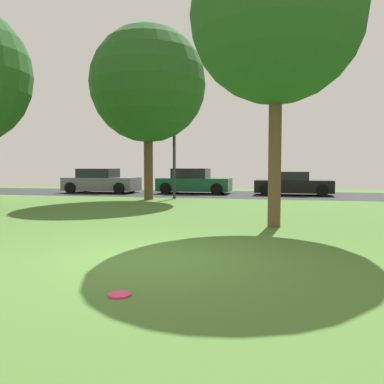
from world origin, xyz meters
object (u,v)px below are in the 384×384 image
parked_car_grey (101,182)px  street_lamp_post (174,151)px  maple_tree_near (148,84)px  parked_car_green (194,182)px  frisbee_disc (119,295)px  maple_tree_far (276,17)px  parked_car_black (293,184)px

parked_car_grey → street_lamp_post: 6.62m
parked_car_grey → maple_tree_near: bearing=-43.3°
parked_car_green → frisbee_disc: bearing=-79.9°
maple_tree_far → street_lamp_post: size_ratio=1.63×
maple_tree_near → parked_car_green: size_ratio=1.94×
frisbee_disc → parked_car_grey: parked_car_grey is taller
maple_tree_far → parked_car_black: 12.89m
parked_car_grey → parked_car_green: parked_car_green is taller
parked_car_green → street_lamp_post: bearing=-90.6°
maple_tree_near → frisbee_disc: size_ratio=29.47×
parked_car_green → street_lamp_post: (-0.04, -3.96, 1.60)m
maple_tree_near → parked_car_green: (1.09, 4.66, -4.64)m
maple_tree_far → parked_car_grey: 16.17m
maple_tree_near → parked_car_grey: (-4.39, 4.13, -4.64)m
maple_tree_near → parked_car_green: bearing=76.9°
maple_tree_near → maple_tree_far: 9.53m
frisbee_disc → parked_car_grey: 19.67m
maple_tree_far → parked_car_green: (-4.85, 12.11, -4.54)m
parked_car_green → parked_car_black: (5.48, -0.09, -0.06)m
maple_tree_near → frisbee_disc: (4.33, -13.49, -5.28)m
maple_tree_far → parked_car_grey: (-10.32, 11.58, -4.54)m
parked_car_green → street_lamp_post: size_ratio=0.91×
parked_car_grey → parked_car_black: size_ratio=1.06×
street_lamp_post → maple_tree_near: bearing=-145.9°
parked_car_green → parked_car_black: bearing=-0.9°
maple_tree_near → street_lamp_post: size_ratio=1.77×
parked_car_grey → street_lamp_post: size_ratio=0.95×
parked_car_grey → maple_tree_far: bearing=-48.3°
maple_tree_near → parked_car_green: 6.67m
frisbee_disc → parked_car_green: (-3.24, 18.16, 0.64)m
street_lamp_post → maple_tree_far: bearing=-59.1°
parked_car_black → street_lamp_post: size_ratio=0.90×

